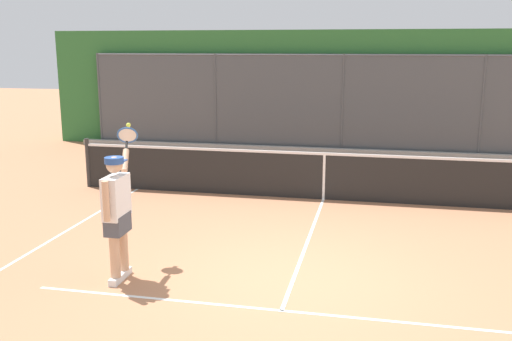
{
  "coord_description": "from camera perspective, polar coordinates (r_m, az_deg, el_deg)",
  "views": [
    {
      "loc": [
        -1.0,
        7.03,
        3.04
      ],
      "look_at": [
        0.9,
        -1.84,
        1.05
      ],
      "focal_mm": 40.13,
      "sensor_mm": 36.0,
      "label": 1
    }
  ],
  "objects": [
    {
      "name": "ground_plane",
      "position": [
        7.73,
        3.73,
        -10.82
      ],
      "size": [
        60.0,
        60.0,
        0.0
      ],
      "primitive_type": "plane",
      "color": "#B27551"
    },
    {
      "name": "tennis_net",
      "position": [
        11.51,
        6.79,
        -0.5
      ],
      "size": [
        10.38,
        0.09,
        1.07
      ],
      "color": "#2D2D2D",
      "rests_on": "ground"
    },
    {
      "name": "fence_backdrop",
      "position": [
        17.15,
        8.79,
        7.82
      ],
      "size": [
        17.99,
        1.37,
        3.48
      ],
      "color": "#474C51",
      "rests_on": "ground"
    },
    {
      "name": "court_line_markings",
      "position": [
        6.62,
        2.09,
        -14.97
      ],
      "size": [
        8.08,
        9.24,
        0.01
      ],
      "color": "white",
      "rests_on": "ground"
    },
    {
      "name": "tennis_player",
      "position": [
        7.63,
        -13.69,
        -3.7
      ],
      "size": [
        0.49,
        1.39,
        1.95
      ],
      "rotation": [
        0.0,
        0.0,
        -1.55
      ],
      "color": "silver",
      "rests_on": "ground"
    }
  ]
}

